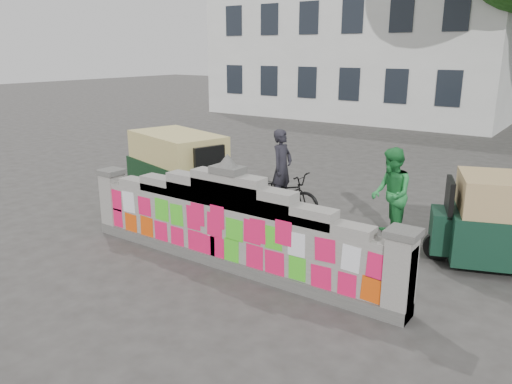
# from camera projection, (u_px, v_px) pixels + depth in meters

# --- Properties ---
(ground) EXTENTS (100.00, 100.00, 0.00)m
(ground) POSITION_uv_depth(u_px,v_px,m) (229.00, 266.00, 8.75)
(ground) COLOR #383533
(ground) RESTS_ON ground
(parapet_wall) EXTENTS (6.48, 0.44, 2.01)m
(parapet_wall) POSITION_uv_depth(u_px,v_px,m) (228.00, 226.00, 8.54)
(parapet_wall) COLOR #4C4C49
(parapet_wall) RESTS_ON ground
(building) EXTENTS (16.00, 10.00, 8.90)m
(building) POSITION_uv_depth(u_px,v_px,m) (369.00, 43.00, 28.77)
(building) COLOR silver
(building) RESTS_ON ground
(cyclist_bike) EXTENTS (1.94, 0.69, 1.01)m
(cyclist_bike) POSITION_uv_depth(u_px,v_px,m) (282.00, 193.00, 11.36)
(cyclist_bike) COLOR black
(cyclist_bike) RESTS_ON ground
(cyclist_rider) EXTENTS (0.42, 0.63, 1.72)m
(cyclist_rider) POSITION_uv_depth(u_px,v_px,m) (282.00, 178.00, 11.27)
(cyclist_rider) COLOR black
(cyclist_rider) RESTS_ON ground
(pedestrian) EXTENTS (1.07, 1.13, 1.84)m
(pedestrian) POSITION_uv_depth(u_px,v_px,m) (391.00, 194.00, 9.80)
(pedestrian) COLOR green
(pedestrian) RESTS_ON ground
(rickshaw_left) EXTENTS (3.22, 2.12, 1.73)m
(rickshaw_left) POSITION_uv_depth(u_px,v_px,m) (180.00, 168.00, 12.10)
(rickshaw_left) COLOR black
(rickshaw_left) RESTS_ON ground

